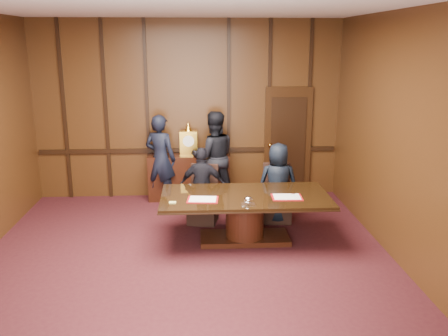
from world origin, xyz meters
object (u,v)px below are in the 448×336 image
Objects in this scene: witness_left at (160,159)px; sideboard at (189,175)px; signatory_right at (278,183)px; witness_right at (214,157)px; conference_table at (245,210)px; signatory_left at (203,186)px.

sideboard is at bearing -138.83° from witness_left.
sideboard is 0.69m from witness_left.
signatory_right is (1.55, -1.36, 0.22)m from sideboard.
signatory_right is 1.62m from witness_right.
sideboard is at bearing -39.15° from signatory_right.
sideboard is 0.65m from witness_right.
witness_right is at bearing 101.74° from conference_table.
signatory_right is (1.30, 0.00, 0.03)m from signatory_left.
conference_table is at bearing 93.88° from witness_right.
sideboard reaches higher than signatory_right.
signatory_left is at bearing 148.44° from witness_left.
signatory_right is at bearing -41.28° from sideboard.
signatory_right is at bearing -174.25° from signatory_left.
witness_right reaches higher than sideboard.
signatory_right is (0.65, 0.80, 0.19)m from conference_table.
sideboard is 1.19× the size of signatory_left.
sideboard is at bearing 112.60° from conference_table.
sideboard is 0.92× the size of witness_left.
witness_right is at bearing -18.31° from sideboard.
signatory_right reaches higher than conference_table.
witness_left is 0.97× the size of witness_right.
signatory_left is at bearing 71.09° from witness_right.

